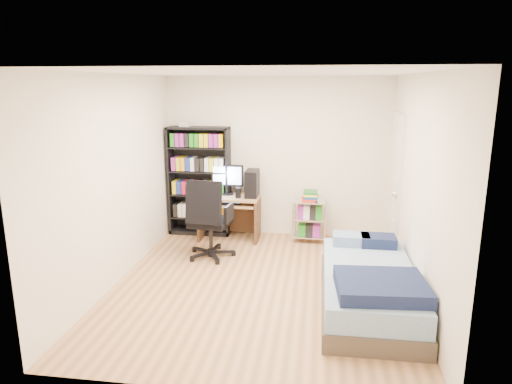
# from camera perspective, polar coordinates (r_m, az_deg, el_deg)

# --- Properties ---
(room) EXTENTS (3.58, 4.08, 2.58)m
(room) POSITION_cam_1_polar(r_m,az_deg,el_deg) (5.24, 0.57, 0.92)
(room) COLOR tan
(room) RESTS_ON ground
(media_shelf) EXTENTS (0.97, 0.32, 1.80)m
(media_shelf) POSITION_cam_1_polar(r_m,az_deg,el_deg) (7.32, -7.08, 1.52)
(media_shelf) COLOR black
(media_shelf) RESTS_ON room
(computer_desk) EXTENTS (0.92, 0.54, 1.16)m
(computer_desk) POSITION_cam_1_polar(r_m,az_deg,el_deg) (7.09, -2.55, -0.95)
(computer_desk) COLOR tan
(computer_desk) RESTS_ON room
(office_chair) EXTENTS (0.75, 0.75, 1.14)m
(office_chair) POSITION_cam_1_polar(r_m,az_deg,el_deg) (6.39, -5.84, -5.10)
(office_chair) COLOR black
(office_chair) RESTS_ON room
(wire_cart) EXTENTS (0.51, 0.38, 0.80)m
(wire_cart) POSITION_cam_1_polar(r_m,az_deg,el_deg) (7.02, 6.75, -2.07)
(wire_cart) COLOR silver
(wire_cart) RESTS_ON room
(bed) EXTENTS (0.99, 1.98, 0.57)m
(bed) POSITION_cam_1_polar(r_m,az_deg,el_deg) (5.17, 13.95, -11.40)
(bed) COLOR #4F433A
(bed) RESTS_ON room
(door) EXTENTS (0.12, 0.80, 2.00)m
(door) POSITION_cam_1_polar(r_m,az_deg,el_deg) (6.66, 17.02, 0.82)
(door) COLOR silver
(door) RESTS_ON room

